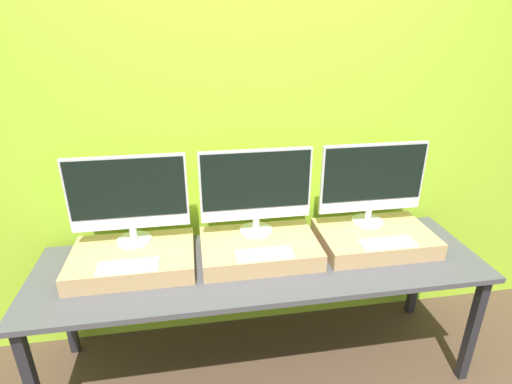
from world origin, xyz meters
TOP-DOWN VIEW (x-y plane):
  - wall_back at (0.00, 0.79)m, footprint 8.00×0.04m
  - workbench at (0.00, 0.36)m, footprint 2.45×0.72m
  - wooden_riser_left at (-0.69, 0.42)m, footprint 0.65×0.44m
  - monitor_left at (-0.69, 0.54)m, footprint 0.63×0.19m
  - keyboard_left at (-0.69, 0.27)m, footprint 0.30×0.11m
  - wooden_riser_center at (0.00, 0.42)m, footprint 0.65×0.44m
  - monitor_center at (0.00, 0.54)m, footprint 0.63×0.19m
  - keyboard_center at (0.00, 0.27)m, footprint 0.30×0.11m
  - wooden_riser_right at (0.69, 0.42)m, footprint 0.65×0.44m
  - monitor_right at (0.69, 0.54)m, footprint 0.63×0.19m
  - keyboard_right at (0.69, 0.27)m, footprint 0.30×0.11m

SIDE VIEW (x-z plane):
  - workbench at x=0.00m, z-range 0.31..1.05m
  - wooden_riser_left at x=-0.69m, z-range 0.74..0.84m
  - wooden_riser_center at x=0.00m, z-range 0.74..0.84m
  - wooden_riser_right at x=0.69m, z-range 0.74..0.84m
  - keyboard_left at x=-0.69m, z-range 0.84..0.85m
  - keyboard_center at x=0.00m, z-range 0.84..0.85m
  - keyboard_right at x=0.69m, z-range 0.84..0.85m
  - monitor_left at x=-0.69m, z-range 0.86..1.36m
  - monitor_center at x=0.00m, z-range 0.86..1.36m
  - monitor_right at x=0.69m, z-range 0.86..1.36m
  - wall_back at x=0.00m, z-range 0.00..2.60m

